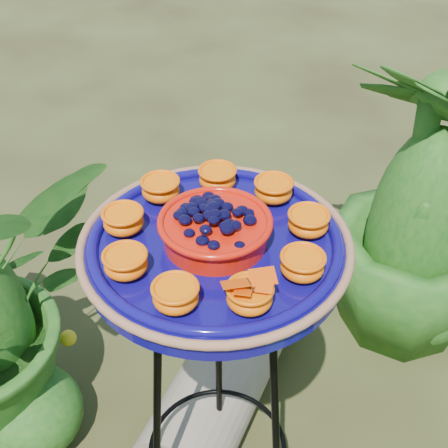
{
  "coord_description": "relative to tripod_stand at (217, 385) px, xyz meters",
  "views": [
    {
      "loc": [
        -0.22,
        -0.67,
        1.48
      ],
      "look_at": [
        0.04,
        0.05,
        0.87
      ],
      "focal_mm": 50.0,
      "sensor_mm": 36.0,
      "label": 1
    }
  ],
  "objects": [
    {
      "name": "tripod_stand",
      "position": [
        0.0,
        0.0,
        0.0
      ],
      "size": [
        0.38,
        0.38,
        0.82
      ],
      "rotation": [
        0.0,
        0.0,
        -0.36
      ],
      "color": "black",
      "rests_on": "ground"
    },
    {
      "name": "shrub_back_right",
      "position": [
        0.75,
        0.4,
        -0.05
      ],
      "size": [
        0.67,
        0.67,
        0.89
      ],
      "primitive_type": "imported",
      "rotation": [
        0.0,
        0.0,
        2.04
      ],
      "color": "#154913",
      "rests_on": "ground"
    },
    {
      "name": "driftwood_log",
      "position": [
        0.14,
        0.32,
        -0.38
      ],
      "size": [
        0.63,
        0.65,
        0.23
      ],
      "primitive_type": "cylinder",
      "rotation": [
        0.0,
        1.57,
        0.82
      ],
      "color": "gray",
      "rests_on": "ground"
    },
    {
      "name": "feeder_dish",
      "position": [
        -0.0,
        -0.0,
        0.36
      ],
      "size": [
        0.53,
        0.53,
        0.1
      ],
      "rotation": [
        0.0,
        0.0,
        -0.36
      ],
      "color": "#0D0860",
      "rests_on": "tripod_stand"
    }
  ]
}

